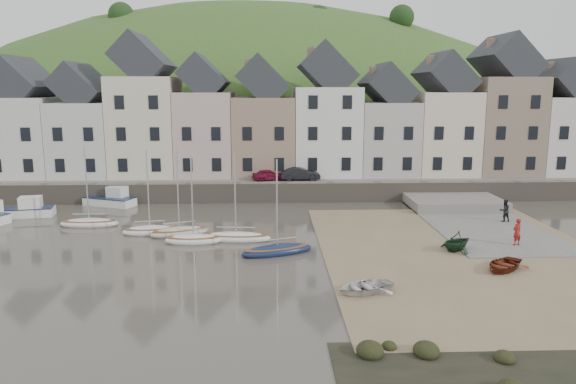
{
  "coord_description": "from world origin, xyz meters",
  "views": [
    {
      "loc": [
        -1.37,
        -33.08,
        10.42
      ],
      "look_at": [
        0.0,
        6.0,
        3.0
      ],
      "focal_mm": 34.22,
      "sensor_mm": 36.0,
      "label": 1
    }
  ],
  "objects_px": {
    "rowboat_green": "(456,241)",
    "car_left": "(269,175)",
    "person_dark": "(505,211)",
    "rowboat_red": "(503,265)",
    "person_red": "(517,232)",
    "sailboat_0": "(89,223)",
    "rowboat_white": "(364,286)",
    "car_right": "(300,174)"
  },
  "relations": [
    {
      "from": "rowboat_red",
      "to": "car_left",
      "type": "relative_size",
      "value": 0.96
    },
    {
      "from": "rowboat_white",
      "to": "car_left",
      "type": "distance_m",
      "value": 26.43
    },
    {
      "from": "rowboat_white",
      "to": "rowboat_red",
      "type": "bearing_deg",
      "value": 89.08
    },
    {
      "from": "rowboat_red",
      "to": "rowboat_white",
      "type": "bearing_deg",
      "value": -112.02
    },
    {
      "from": "car_right",
      "to": "rowboat_green",
      "type": "bearing_deg",
      "value": -156.84
    },
    {
      "from": "rowboat_green",
      "to": "person_red",
      "type": "bearing_deg",
      "value": 70.88
    },
    {
      "from": "person_dark",
      "to": "rowboat_red",
      "type": "bearing_deg",
      "value": 58.16
    },
    {
      "from": "rowboat_red",
      "to": "person_dark",
      "type": "xyz_separation_m",
      "value": [
        4.93,
        11.39,
        0.61
      ]
    },
    {
      "from": "person_dark",
      "to": "car_left",
      "type": "distance_m",
      "value": 21.66
    },
    {
      "from": "sailboat_0",
      "to": "car_left",
      "type": "height_order",
      "value": "sailboat_0"
    },
    {
      "from": "person_red",
      "to": "rowboat_red",
      "type": "bearing_deg",
      "value": 35.8
    },
    {
      "from": "car_left",
      "to": "rowboat_white",
      "type": "bearing_deg",
      "value": 177.06
    },
    {
      "from": "rowboat_green",
      "to": "person_dark",
      "type": "relative_size",
      "value": 1.43
    },
    {
      "from": "rowboat_green",
      "to": "car_right",
      "type": "distance_m",
      "value": 20.93
    },
    {
      "from": "rowboat_white",
      "to": "person_red",
      "type": "bearing_deg",
      "value": 103.39
    },
    {
      "from": "rowboat_green",
      "to": "sailboat_0",
      "type": "bearing_deg",
      "value": -138.19
    },
    {
      "from": "person_dark",
      "to": "person_red",
      "type": "bearing_deg",
      "value": 64.78
    },
    {
      "from": "sailboat_0",
      "to": "person_dark",
      "type": "height_order",
      "value": "sailboat_0"
    },
    {
      "from": "rowboat_green",
      "to": "person_red",
      "type": "relative_size",
      "value": 1.37
    },
    {
      "from": "sailboat_0",
      "to": "rowboat_white",
      "type": "xyz_separation_m",
      "value": [
        18.69,
        -14.72,
        0.11
      ]
    },
    {
      "from": "person_dark",
      "to": "sailboat_0",
      "type": "bearing_deg",
      "value": -8.61
    },
    {
      "from": "rowboat_white",
      "to": "rowboat_green",
      "type": "xyz_separation_m",
      "value": [
        7.2,
        7.09,
        0.34
      ]
    },
    {
      "from": "rowboat_green",
      "to": "rowboat_red",
      "type": "bearing_deg",
      "value": -11.17
    },
    {
      "from": "sailboat_0",
      "to": "person_dark",
      "type": "bearing_deg",
      "value": -0.17
    },
    {
      "from": "rowboat_white",
      "to": "person_red",
      "type": "relative_size",
      "value": 1.7
    },
    {
      "from": "car_left",
      "to": "sailboat_0",
      "type": "bearing_deg",
      "value": 115.42
    },
    {
      "from": "rowboat_green",
      "to": "car_left",
      "type": "height_order",
      "value": "car_left"
    },
    {
      "from": "rowboat_red",
      "to": "car_right",
      "type": "xyz_separation_m",
      "value": [
        -10.47,
        22.67,
        1.85
      ]
    },
    {
      "from": "person_red",
      "to": "car_left",
      "type": "distance_m",
      "value": 24.31
    },
    {
      "from": "rowboat_red",
      "to": "person_dark",
      "type": "distance_m",
      "value": 12.42
    },
    {
      "from": "rowboat_green",
      "to": "person_red",
      "type": "xyz_separation_m",
      "value": [
        4.4,
        0.99,
        0.31
      ]
    },
    {
      "from": "rowboat_white",
      "to": "rowboat_green",
      "type": "height_order",
      "value": "rowboat_green"
    },
    {
      "from": "car_right",
      "to": "person_dark",
      "type": "bearing_deg",
      "value": -128.69
    },
    {
      "from": "person_red",
      "to": "car_right",
      "type": "distance_m",
      "value": 22.36
    },
    {
      "from": "rowboat_red",
      "to": "person_red",
      "type": "height_order",
      "value": "person_red"
    },
    {
      "from": "sailboat_0",
      "to": "rowboat_white",
      "type": "distance_m",
      "value": 23.79
    },
    {
      "from": "person_red",
      "to": "car_left",
      "type": "height_order",
      "value": "car_left"
    },
    {
      "from": "rowboat_green",
      "to": "rowboat_white",
      "type": "bearing_deg",
      "value": -77.22
    },
    {
      "from": "sailboat_0",
      "to": "rowboat_green",
      "type": "height_order",
      "value": "sailboat_0"
    },
    {
      "from": "person_dark",
      "to": "car_left",
      "type": "xyz_separation_m",
      "value": [
        -18.45,
        11.29,
        1.16
      ]
    },
    {
      "from": "person_red",
      "to": "car_right",
      "type": "bearing_deg",
      "value": -75.84
    },
    {
      "from": "rowboat_green",
      "to": "person_dark",
      "type": "height_order",
      "value": "person_dark"
    }
  ]
}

